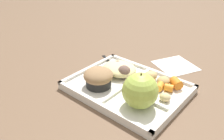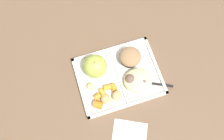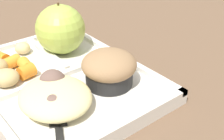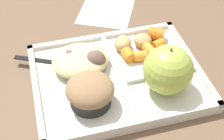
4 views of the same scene
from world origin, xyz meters
name	(u,v)px [view 1 (image 1 of 4)]	position (x,y,z in m)	size (l,w,h in m)	color
ground	(127,90)	(0.00, 0.00, 0.00)	(6.00, 6.00, 0.00)	brown
lunch_tray	(127,88)	(0.00, 0.00, 0.01)	(0.30, 0.23, 0.02)	silver
green_apple	(140,91)	(-0.07, 0.05, 0.06)	(0.09, 0.09, 0.09)	#A8C14C
bran_muffin	(98,78)	(0.06, 0.05, 0.04)	(0.08, 0.08, 0.05)	black
carrot_slice_large	(176,83)	(-0.10, -0.08, 0.03)	(0.03, 0.03, 0.03)	orange
carrot_slice_near_corner	(145,81)	(-0.03, -0.04, 0.03)	(0.02, 0.02, 0.02)	orange
carrot_slice_back	(150,85)	(-0.05, -0.03, 0.02)	(0.02, 0.02, 0.03)	orange
carrot_slice_diagonal	(169,88)	(-0.10, -0.05, 0.02)	(0.02, 0.02, 0.02)	orange
carrot_slice_edge	(160,86)	(-0.07, -0.05, 0.02)	(0.02, 0.02, 0.04)	orange
potato_chunk_small	(165,97)	(-0.11, -0.01, 0.02)	(0.03, 0.03, 0.02)	tan
potato_chunk_large	(151,76)	(-0.03, -0.07, 0.03)	(0.04, 0.03, 0.03)	tan
potato_chunk_corner	(163,81)	(-0.07, -0.07, 0.03)	(0.04, 0.04, 0.02)	tan
egg_noodle_pile	(119,69)	(0.06, -0.04, 0.03)	(0.10, 0.09, 0.03)	beige
meatball_center	(124,72)	(0.03, -0.03, 0.03)	(0.04, 0.04, 0.04)	brown
meatball_back	(118,66)	(0.08, -0.05, 0.03)	(0.03, 0.03, 0.03)	brown
meatball_side	(115,68)	(0.07, -0.04, 0.03)	(0.03, 0.03, 0.03)	brown
plastic_fork	(113,66)	(0.11, -0.06, 0.02)	(0.14, 0.08, 0.00)	black
paper_napkin	(175,65)	(-0.03, -0.22, 0.00)	(0.12, 0.12, 0.00)	white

